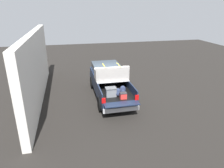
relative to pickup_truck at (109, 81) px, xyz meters
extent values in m
plane|color=black|center=(-0.35, 0.00, -0.96)|extent=(40.00, 40.00, 0.00)
cube|color=#162138|center=(-0.35, 0.00, -0.34)|extent=(5.50, 1.92, 0.46)
cube|color=black|center=(-1.55, 0.00, -0.09)|extent=(2.80, 1.80, 0.04)
cube|color=#162138|center=(-1.55, 0.93, 0.14)|extent=(2.80, 0.06, 0.50)
cube|color=#162138|center=(-1.55, -0.93, 0.14)|extent=(2.80, 0.06, 0.50)
cube|color=#162138|center=(-0.18, 0.00, 0.14)|extent=(0.06, 1.80, 0.50)
cube|color=#162138|center=(-3.23, 0.00, -0.09)|extent=(0.55, 1.80, 0.04)
cube|color=#B2B2B7|center=(-0.78, 0.00, 0.41)|extent=(1.25, 1.92, 0.04)
cube|color=#162138|center=(1.00, 0.00, 0.14)|extent=(2.30, 1.92, 0.50)
cube|color=#2D3842|center=(0.90, 0.00, 0.64)|extent=(1.94, 1.76, 0.50)
cube|color=#162138|center=(2.35, 0.00, 0.08)|extent=(0.40, 1.82, 0.38)
cube|color=#B2B2B7|center=(-3.07, 0.00, -0.45)|extent=(0.24, 1.92, 0.24)
cube|color=red|center=(-2.97, 0.88, 0.07)|extent=(0.06, 0.20, 0.28)
cube|color=red|center=(-2.97, -0.88, 0.07)|extent=(0.06, 0.20, 0.28)
cylinder|color=black|center=(1.40, 0.88, -0.55)|extent=(0.83, 0.30, 0.83)
cylinder|color=black|center=(1.40, -0.88, -0.55)|extent=(0.83, 0.30, 0.83)
cylinder|color=black|center=(-2.10, 0.88, -0.55)|extent=(0.83, 0.30, 0.83)
cylinder|color=black|center=(-2.10, -0.88, -0.55)|extent=(0.83, 0.30, 0.83)
cube|color=slate|center=(-2.20, 0.34, 0.15)|extent=(0.40, 0.55, 0.44)
cube|color=#505359|center=(-2.20, 0.34, 0.39)|extent=(0.44, 0.59, 0.05)
ellipsoid|color=#283351|center=(-2.29, -0.02, 0.16)|extent=(0.20, 0.34, 0.47)
ellipsoid|color=#283351|center=(-2.40, -0.02, 0.09)|extent=(0.09, 0.24, 0.21)
ellipsoid|color=#283351|center=(-2.00, -0.38, 0.16)|extent=(0.20, 0.35, 0.47)
ellipsoid|color=#283351|center=(-2.11, -0.38, 0.09)|extent=(0.09, 0.25, 0.21)
cube|color=red|center=(-2.65, -0.24, 0.08)|extent=(0.26, 0.34, 0.30)
cube|color=#262628|center=(-2.65, -0.24, 0.25)|extent=(0.28, 0.36, 0.04)
cube|color=#9E9993|center=(-0.78, 0.00, 0.64)|extent=(0.88, 1.98, 0.42)
cube|color=#9E9993|center=(-1.14, 0.00, 1.05)|extent=(0.16, 1.98, 0.40)
cube|color=#9E9993|center=(-0.73, 0.89, 0.96)|extent=(0.64, 0.20, 0.22)
cube|color=#9E9993|center=(-0.73, -0.89, 0.96)|extent=(0.64, 0.20, 0.22)
cube|color=yellow|center=(-0.78, 0.44, 1.26)|extent=(0.98, 0.03, 0.02)
cube|color=yellow|center=(-0.78, -0.45, 1.26)|extent=(0.98, 0.03, 0.02)
cube|color=silver|center=(0.30, 4.36, 1.08)|extent=(10.56, 0.36, 4.09)
camera|label=1|loc=(-12.16, 2.49, 4.55)|focal=32.78mm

